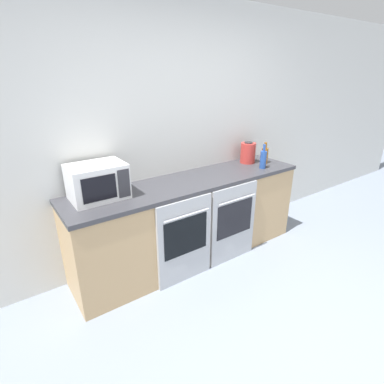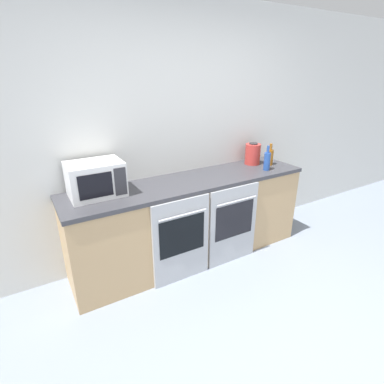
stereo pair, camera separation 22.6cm
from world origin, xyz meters
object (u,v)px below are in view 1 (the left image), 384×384
at_px(kettle, 248,153).
at_px(microwave, 98,182).
at_px(oven_right, 234,223).
at_px(bottle_blue, 263,159).
at_px(bottle_amber, 265,155).
at_px(oven_left, 185,241).

bearing_deg(kettle, microwave, -178.68).
bearing_deg(microwave, kettle, 1.32).
xyz_separation_m(oven_right, kettle, (0.58, 0.43, 0.58)).
xyz_separation_m(microwave, bottle_blue, (1.80, -0.22, -0.04)).
bearing_deg(bottle_amber, oven_right, -158.05).
distance_m(oven_right, bottle_amber, 0.96).
relative_size(microwave, bottle_blue, 1.69).
bearing_deg(bottle_amber, kettle, 137.99).
height_order(oven_right, microwave, microwave).
bearing_deg(bottle_amber, bottle_blue, -142.66).
height_order(microwave, bottle_blue, microwave).
xyz_separation_m(oven_right, microwave, (-1.24, 0.38, 0.61)).
height_order(bottle_amber, kettle, bottle_amber).
relative_size(oven_right, bottle_amber, 3.41).
relative_size(oven_right, bottle_blue, 3.13).
bearing_deg(bottle_amber, oven_left, -167.65).
bearing_deg(microwave, bottle_blue, -6.93).
bearing_deg(oven_right, microwave, 162.83).
xyz_separation_m(bottle_amber, kettle, (-0.15, 0.13, 0.02)).
relative_size(bottle_amber, kettle, 1.01).
xyz_separation_m(microwave, bottle_amber, (1.97, -0.09, -0.05)).
distance_m(bottle_blue, kettle, 0.26).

